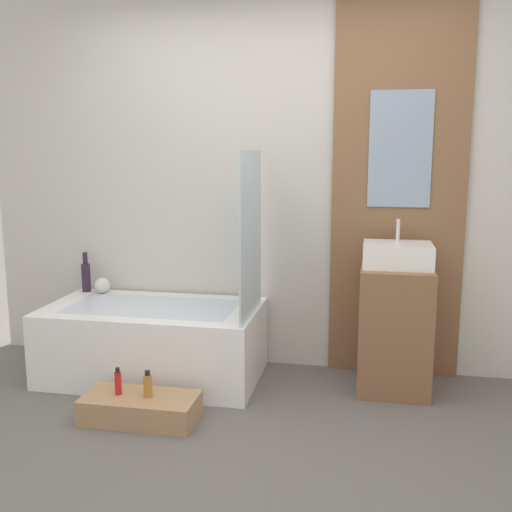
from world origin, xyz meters
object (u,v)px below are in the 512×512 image
bottle_soap_secondary (148,385)px  wooden_step_bench (141,408)px  bathtub (154,341)px  vase_tall_dark (86,276)px  sink (398,255)px  vase_round_light (102,285)px  bottle_soap_primary (118,382)px

bottle_soap_secondary → wooden_step_bench: bearing=180.0°
bathtub → vase_tall_dark: vase_tall_dark is taller
sink → bottle_soap_secondary: size_ratio=2.74×
bathtub → vase_tall_dark: 0.79m
wooden_step_bench → sink: sink is taller
bathtub → wooden_step_bench: bearing=-76.3°
wooden_step_bench → vase_tall_dark: bearing=129.3°
wooden_step_bench → vase_tall_dark: 1.36m
wooden_step_bench → sink: (1.43, 0.77, 0.80)m
vase_tall_dark → vase_round_light: bearing=-10.2°
wooden_step_bench → bottle_soap_secondary: (0.05, -0.00, 0.14)m
vase_tall_dark → bottle_soap_primary: size_ratio=1.83×
sink → bottle_soap_primary: 1.86m
wooden_step_bench → vase_tall_dark: (-0.79, 0.96, 0.54)m
vase_tall_dark → vase_round_light: vase_tall_dark is taller
bathtub → vase_round_light: vase_round_light is taller
wooden_step_bench → vase_round_light: bearing=124.8°
wooden_step_bench → bottle_soap_primary: (-0.13, -0.00, 0.14)m
bathtub → bottle_soap_primary: size_ratio=8.96×
vase_round_light → bottle_soap_secondary: 1.22m
sink → bottle_soap_primary: size_ratio=2.67×
bathtub → bottle_soap_secondary: size_ratio=9.20×
vase_tall_dark → sink: bearing=-5.1°
sink → bottle_soap_primary: sink is taller
wooden_step_bench → bathtub: bearing=103.7°
vase_tall_dark → bottle_soap_secondary: 1.34m
bathtub → bottle_soap_secondary: 0.68m
bottle_soap_primary → bottle_soap_secondary: size_ratio=1.03×
bathtub → bottle_soap_primary: 0.65m
vase_round_light → wooden_step_bench: bearing=-55.2°
wooden_step_bench → bottle_soap_secondary: bearing=-0.0°
sink → vase_tall_dark: 2.24m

